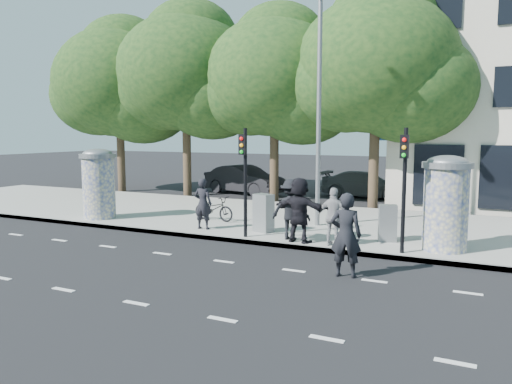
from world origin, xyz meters
The scene contains 24 objects.
ground centered at (0.00, 0.00, 0.00)m, with size 120.00×120.00×0.00m, color black.
sidewalk centered at (0.00, 7.50, 0.07)m, with size 40.00×8.00×0.15m, color gray.
curb centered at (0.00, 3.55, 0.07)m, with size 40.00×0.10×0.16m, color slate.
lane_dash_near centered at (0.00, -2.20, 0.00)m, with size 32.00×0.12×0.01m, color silver.
lane_dash_far centered at (0.00, 1.40, 0.00)m, with size 32.00×0.12×0.01m, color silver.
ad_column_left centered at (-7.20, 4.50, 1.54)m, with size 1.36×1.36×2.65m.
ad_column_right centered at (5.20, 4.70, 1.54)m, with size 1.36×1.36×2.65m.
traffic_pole_near centered at (-0.60, 3.79, 2.23)m, with size 0.22×0.31×3.40m.
traffic_pole_far centered at (4.20, 3.79, 2.23)m, with size 0.22×0.31×3.40m.
street_lamp centered at (0.80, 6.63, 4.79)m, with size 0.25×0.93×8.00m.
tree_far_left centered at (-13.00, 12.50, 6.19)m, with size 7.20×7.20×9.26m.
tree_mid_left centered at (-8.50, 12.50, 6.50)m, with size 7.20×7.20×9.57m.
tree_near_left centered at (-3.50, 12.70, 6.06)m, with size 6.80×6.80×8.97m.
tree_center centered at (1.50, 12.30, 6.31)m, with size 7.00×7.00×9.30m.
ped_b centered at (-2.48, 4.37, 1.02)m, with size 0.63×0.42×1.74m, color black.
ped_d centered at (0.82, 4.14, 1.08)m, with size 1.20×0.69×1.86m, color black.
ped_e centered at (2.26, 3.85, 1.00)m, with size 1.00×0.57×1.70m, color #959598.
ped_f centered at (1.20, 3.87, 1.13)m, with size 1.81×0.65×1.95m, color black.
man_road centered at (3.28, 1.46, 1.01)m, with size 0.74×0.49×2.03m, color black.
bicycle centered at (-2.97, 5.91, 0.60)m, with size 1.73×0.60×0.91m, color black.
cabinet_left centered at (-0.43, 4.84, 0.77)m, with size 0.60×0.43×1.25m, color gray.
cabinet_right centered at (3.55, 5.15, 0.70)m, with size 0.53×0.38×1.10m, color gray.
car_mid centered at (-6.14, 14.62, 0.79)m, with size 4.77×1.66×1.57m, color black.
car_right centered at (0.25, 16.06, 0.67)m, with size 4.63×1.88×1.34m, color #525459.
Camera 1 is at (6.40, -9.89, 3.45)m, focal length 35.00 mm.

